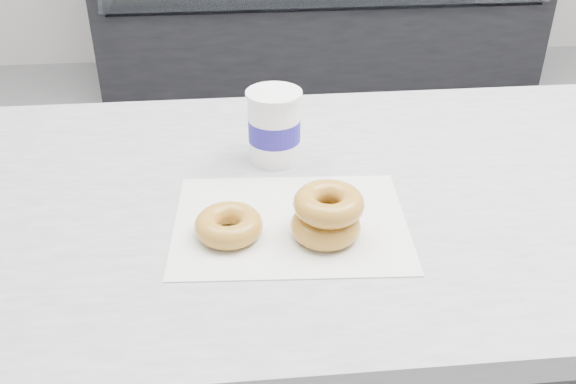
% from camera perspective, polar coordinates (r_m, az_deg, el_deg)
% --- Properties ---
extents(ground, '(5.00, 5.00, 0.00)m').
position_cam_1_polar(ground, '(2.11, 10.63, -11.62)').
color(ground, gray).
rests_on(ground, ground).
extents(counter, '(3.06, 0.76, 0.90)m').
position_cam_1_polar(counter, '(1.41, 18.86, -14.69)').
color(counter, '#333335').
rests_on(counter, ground).
extents(wax_paper, '(0.36, 0.28, 0.00)m').
position_cam_1_polar(wax_paper, '(0.94, 0.22, -2.74)').
color(wax_paper, silver).
rests_on(wax_paper, counter).
extents(donut_single, '(0.12, 0.12, 0.03)m').
position_cam_1_polar(donut_single, '(0.91, -5.30, -2.95)').
color(donut_single, gold).
rests_on(donut_single, wax_paper).
extents(donut_stack, '(0.14, 0.14, 0.07)m').
position_cam_1_polar(donut_stack, '(0.90, 3.49, -2.03)').
color(donut_stack, gold).
rests_on(donut_stack, wax_paper).
extents(coffee_cup, '(0.10, 0.10, 0.12)m').
position_cam_1_polar(coffee_cup, '(1.08, -1.23, 5.91)').
color(coffee_cup, white).
rests_on(coffee_cup, counter).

